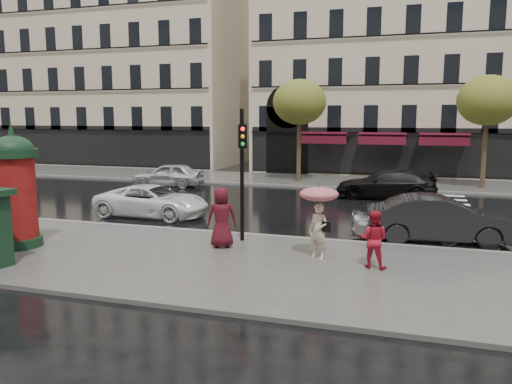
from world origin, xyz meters
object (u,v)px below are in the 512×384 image
(morris_column, at_px, (15,187))
(car_far_silver, at_px, (168,175))
(car_black, at_px, (386,184))
(traffic_light, at_px, (242,162))
(car_silver, at_px, (408,222))
(woman_red, at_px, (373,239))
(man_burgundy, at_px, (222,217))
(car_white, at_px, (152,201))
(car_darkgrey, at_px, (440,219))
(woman_umbrella, at_px, (319,210))

(morris_column, bearing_deg, car_far_silver, 98.19)
(morris_column, bearing_deg, car_black, 52.45)
(traffic_light, distance_m, car_silver, 6.16)
(woman_red, height_order, car_black, woman_red)
(morris_column, distance_m, car_silver, 13.12)
(woman_red, distance_m, man_burgundy, 4.89)
(woman_red, bearing_deg, man_burgundy, -1.00)
(car_white, bearing_deg, morris_column, 167.78)
(car_silver, xyz_separation_m, car_white, (-10.56, 1.10, 0.02))
(man_burgundy, bearing_deg, traffic_light, -134.42)
(morris_column, relative_size, car_white, 0.82)
(man_burgundy, height_order, car_darkgrey, man_burgundy)
(man_burgundy, bearing_deg, morris_column, -6.49)
(car_black, bearing_deg, woman_red, -3.11)
(morris_column, relative_size, traffic_light, 0.92)
(car_white, relative_size, car_far_silver, 1.13)
(woman_umbrella, distance_m, car_silver, 4.45)
(car_silver, bearing_deg, traffic_light, 107.74)
(traffic_light, bearing_deg, car_darkgrey, 19.29)
(woman_red, distance_m, car_darkgrey, 4.46)
(woman_umbrella, relative_size, car_darkgrey, 0.45)
(car_black, bearing_deg, man_burgundy, -24.55)
(woman_umbrella, xyz_separation_m, man_burgundy, (-3.19, 0.38, -0.48))
(car_far_silver, bearing_deg, car_darkgrey, 50.68)
(woman_umbrella, bearing_deg, car_white, 149.92)
(traffic_light, bearing_deg, car_white, 147.50)
(woman_umbrella, distance_m, car_darkgrey, 5.09)
(woman_red, distance_m, car_white, 10.94)
(woman_red, height_order, traffic_light, traffic_light)
(woman_umbrella, xyz_separation_m, car_black, (1.35, 12.68, -0.82))
(car_silver, relative_size, car_darkgrey, 0.80)
(traffic_light, xyz_separation_m, car_darkgrey, (6.37, 2.23, -1.99))
(morris_column, bearing_deg, car_white, 76.45)
(woman_red, bearing_deg, traffic_light, -13.08)
(car_silver, distance_m, car_black, 9.19)
(woman_umbrella, relative_size, morris_column, 0.55)
(woman_red, height_order, morris_column, morris_column)
(man_burgundy, distance_m, car_white, 6.48)
(woman_red, relative_size, man_burgundy, 0.83)
(woman_umbrella, height_order, traffic_light, traffic_light)
(car_white, bearing_deg, car_darkgrey, -94.09)
(woman_umbrella, distance_m, car_far_silver, 17.63)
(car_silver, bearing_deg, car_darkgrey, -94.96)
(woman_red, height_order, car_far_silver, woman_red)
(man_burgundy, bearing_deg, car_far_silver, -79.45)
(man_burgundy, height_order, car_white, man_burgundy)
(car_silver, height_order, car_white, car_white)
(car_darkgrey, height_order, car_black, car_darkgrey)
(woman_umbrella, relative_size, car_black, 0.43)
(woman_red, xyz_separation_m, man_burgundy, (-4.81, 0.83, 0.16))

